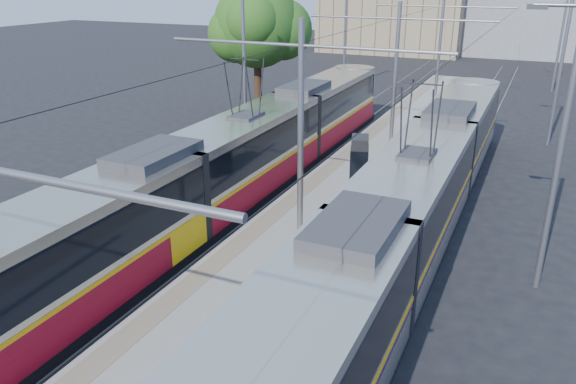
% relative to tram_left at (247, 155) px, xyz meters
% --- Properties ---
extents(ground, '(160.00, 160.00, 0.00)m').
position_rel_tram_left_xyz_m(ground, '(3.60, -10.95, -1.71)').
color(ground, black).
rests_on(ground, ground).
extents(platform, '(4.00, 50.00, 0.30)m').
position_rel_tram_left_xyz_m(platform, '(3.60, 6.05, -1.56)').
color(platform, gray).
rests_on(platform, ground).
extents(tactile_strip_left, '(0.70, 50.00, 0.01)m').
position_rel_tram_left_xyz_m(tactile_strip_left, '(2.15, 6.05, -1.40)').
color(tactile_strip_left, gray).
rests_on(tactile_strip_left, platform).
extents(tactile_strip_right, '(0.70, 50.00, 0.01)m').
position_rel_tram_left_xyz_m(tactile_strip_right, '(5.05, 6.05, -1.40)').
color(tactile_strip_right, gray).
rests_on(tactile_strip_right, platform).
extents(rails, '(8.71, 70.00, 0.03)m').
position_rel_tram_left_xyz_m(rails, '(3.60, 6.05, -1.69)').
color(rails, gray).
rests_on(rails, ground).
extents(tram_left, '(2.43, 29.24, 5.50)m').
position_rel_tram_left_xyz_m(tram_left, '(0.00, 0.00, 0.00)').
color(tram_left, black).
rests_on(tram_left, ground).
extents(tram_right, '(2.43, 29.90, 5.50)m').
position_rel_tram_left_xyz_m(tram_right, '(7.20, -2.25, 0.15)').
color(tram_right, black).
rests_on(tram_right, ground).
extents(catenary, '(9.20, 70.00, 7.00)m').
position_rel_tram_left_xyz_m(catenary, '(3.60, 3.21, 2.82)').
color(catenary, slate).
rests_on(catenary, platform).
extents(street_lamps, '(15.18, 38.22, 8.00)m').
position_rel_tram_left_xyz_m(street_lamps, '(3.60, 10.05, 2.47)').
color(street_lamps, slate).
rests_on(street_lamps, ground).
extents(shelter, '(0.97, 1.26, 2.46)m').
position_rel_tram_left_xyz_m(shelter, '(4.41, 0.93, -0.12)').
color(shelter, black).
rests_on(shelter, platform).
extents(tree, '(5.68, 5.25, 8.26)m').
position_rel_tram_left_xyz_m(tree, '(-5.44, 12.38, 3.87)').
color(tree, '#382314').
rests_on(tree, ground).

